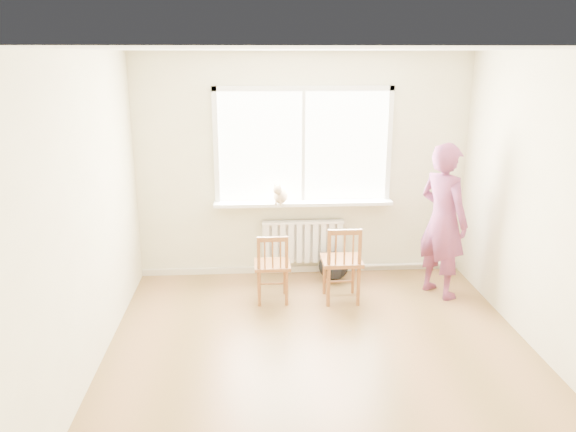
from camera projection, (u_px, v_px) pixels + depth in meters
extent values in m
plane|color=olive|center=(324.00, 366.00, 4.98)|extent=(4.50, 4.50, 0.00)
plane|color=white|center=(331.00, 49.00, 4.23)|extent=(4.50, 4.50, 0.00)
cube|color=beige|center=(303.00, 167.00, 6.76)|extent=(4.00, 0.01, 2.70)
cube|color=white|center=(303.00, 147.00, 6.67)|extent=(2.00, 0.02, 1.30)
cube|color=white|center=(304.00, 88.00, 6.46)|extent=(2.12, 0.05, 0.06)
cube|color=white|center=(216.00, 148.00, 6.59)|extent=(0.06, 0.05, 1.42)
cube|color=white|center=(389.00, 146.00, 6.72)|extent=(0.06, 0.05, 1.42)
cube|color=white|center=(303.00, 147.00, 6.65)|extent=(0.04, 0.05, 1.30)
cube|color=white|center=(303.00, 203.00, 6.77)|extent=(2.15, 0.22, 0.04)
cube|color=white|center=(303.00, 241.00, 6.97)|extent=(1.00, 0.02, 0.55)
cube|color=white|center=(303.00, 242.00, 6.93)|extent=(1.00, 0.10, 0.51)
cube|color=white|center=(303.00, 222.00, 6.85)|extent=(1.00, 0.12, 0.03)
cylinder|color=silver|center=(400.00, 265.00, 7.14)|extent=(1.40, 0.04, 0.04)
cube|color=beige|center=(302.00, 269.00, 7.11)|extent=(4.00, 0.03, 0.08)
cube|color=brown|center=(272.00, 265.00, 6.20)|extent=(0.40, 0.38, 0.04)
cylinder|color=brown|center=(285.00, 277.00, 6.41)|extent=(0.03, 0.03, 0.42)
cylinder|color=brown|center=(259.00, 278.00, 6.39)|extent=(0.03, 0.03, 0.42)
cylinder|color=brown|center=(287.00, 287.00, 6.13)|extent=(0.03, 0.03, 0.42)
cylinder|color=brown|center=(259.00, 288.00, 6.10)|extent=(0.03, 0.03, 0.42)
cylinder|color=brown|center=(287.00, 271.00, 6.07)|extent=(0.04, 0.04, 0.80)
cylinder|color=brown|center=(259.00, 272.00, 6.05)|extent=(0.04, 0.04, 0.80)
cube|color=brown|center=(273.00, 239.00, 5.96)|extent=(0.32, 0.04, 0.05)
cylinder|color=brown|center=(281.00, 254.00, 6.01)|extent=(0.02, 0.02, 0.32)
cylinder|color=brown|center=(273.00, 254.00, 6.01)|extent=(0.02, 0.02, 0.32)
cylinder|color=brown|center=(265.00, 254.00, 6.00)|extent=(0.02, 0.02, 0.32)
cube|color=brown|center=(342.00, 261.00, 6.20)|extent=(0.44, 0.41, 0.04)
cylinder|color=brown|center=(353.00, 274.00, 6.43)|extent=(0.04, 0.04, 0.47)
cylinder|color=brown|center=(324.00, 275.00, 6.41)|extent=(0.04, 0.04, 0.47)
cylinder|color=brown|center=(358.00, 286.00, 6.12)|extent=(0.04, 0.04, 0.47)
cylinder|color=brown|center=(328.00, 286.00, 6.10)|extent=(0.04, 0.04, 0.47)
cylinder|color=brown|center=(359.00, 268.00, 6.06)|extent=(0.04, 0.04, 0.88)
cylinder|color=brown|center=(329.00, 269.00, 6.04)|extent=(0.04, 0.04, 0.88)
cube|color=brown|center=(345.00, 232.00, 5.93)|extent=(0.36, 0.04, 0.06)
cylinder|color=brown|center=(353.00, 249.00, 5.99)|extent=(0.02, 0.02, 0.35)
cylinder|color=brown|center=(344.00, 249.00, 5.99)|extent=(0.02, 0.02, 0.35)
cylinder|color=brown|center=(336.00, 249.00, 5.98)|extent=(0.02, 0.02, 0.35)
imported|color=#BD3F65|center=(443.00, 221.00, 6.24)|extent=(0.68, 0.76, 1.75)
ellipsoid|color=beige|center=(280.00, 195.00, 6.66)|extent=(0.25, 0.30, 0.19)
sphere|color=beige|center=(278.00, 190.00, 6.51)|extent=(0.11, 0.11, 0.11)
cone|color=beige|center=(275.00, 185.00, 6.50)|extent=(0.04, 0.04, 0.04)
cone|color=beige|center=(280.00, 185.00, 6.49)|extent=(0.04, 0.04, 0.04)
cylinder|color=beige|center=(283.00, 197.00, 6.80)|extent=(0.08, 0.17, 0.02)
cylinder|color=beige|center=(276.00, 201.00, 6.59)|extent=(0.02, 0.02, 0.10)
cylinder|color=beige|center=(281.00, 201.00, 6.57)|extent=(0.02, 0.02, 0.10)
ellipsoid|color=black|center=(334.00, 266.00, 6.82)|extent=(0.42, 0.35, 0.36)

